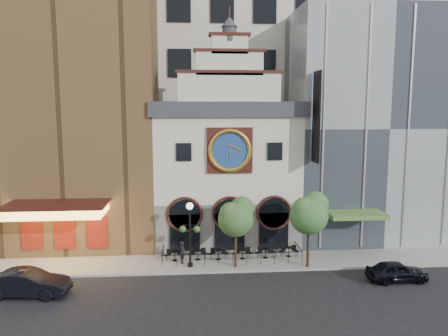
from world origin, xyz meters
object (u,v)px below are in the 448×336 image
Objects in this scene: car_left at (28,283)px; bistro_3 at (242,253)px; bistro_1 at (198,254)px; bistro_4 at (265,252)px; bistro_0 at (175,255)px; tree_left at (236,216)px; bistro_2 at (218,254)px; pedestrian at (183,252)px; lamppost at (190,227)px; bistro_5 at (289,251)px; tree_right at (309,212)px; car_right at (397,271)px.

bistro_3 is at bearing -65.11° from car_left.
car_left reaches higher than bistro_1.
bistro_1 is at bearing -180.00° from bistro_4.
tree_left reaches higher than bistro_0.
bistro_4 is at bearing 0.51° from bistro_2.
bistro_3 is at bearing 67.62° from tree_left.
pedestrian is (0.62, -0.53, 0.38)m from bistro_0.
lamppost is (-0.59, -1.43, 2.55)m from bistro_1.
bistro_1 is 5.31m from bistro_4.
bistro_3 is 1.00× the size of bistro_4.
bistro_1 is 1.00× the size of bistro_2.
bistro_2 is at bearing -177.66° from bistro_5.
tree_right reaches higher than bistro_2.
tree_left is at bearing -156.63° from bistro_5.
lamppost is (-14.21, 3.48, 2.46)m from car_right.
car_right is at bearing -5.99° from lamppost.
bistro_4 is 0.38× the size of car_right.
tree_right is (8.16, -2.09, 3.66)m from bistro_1.
tree_right is at bearing -14.36° from bistro_1.
bistro_2 and bistro_4 have the same top height.
bistro_4 is 6.58m from lamppost.
bistro_3 is 3.82m from tree_left.
tree_right is at bearing -4.10° from tree_left.
bistro_1 is 1.38m from pedestrian.
car_right reaches higher than bistro_0.
car_right is at bearing -16.51° from tree_left.
tree_left is 5.37m from tree_right.
bistro_3 is at bearing 156.65° from tree_right.
bistro_4 is at bearing 143.80° from tree_right.
bistro_5 is (1.90, 0.20, 0.00)m from bistro_4.
tree_right is (4.68, -2.02, 3.66)m from bistro_3.
lamppost is 8.85m from tree_right.
bistro_0 is at bearing -55.18° from car_left.
car_left reaches higher than bistro_5.
car_right is 0.73× the size of tree_right.
lamppost is at bearing 175.67° from tree_right.
tree_left is (3.98, -1.08, 3.00)m from pedestrian.
car_right is at bearing -17.35° from bistro_0.
lamppost is at bearing -161.55° from bistro_3.
bistro_5 is 0.38× the size of car_right.
car_right is 0.80× the size of car_left.
bistro_5 is at bearing 112.62° from tree_right.
car_left reaches higher than bistro_0.
car_right is 0.79× the size of tree_left.
bistro_5 is 8.20m from car_right.
lamppost reaches higher than car_left.
car_left is (-12.47, -5.37, 0.24)m from bistro_2.
tree_left is at bearing -70.36° from car_left.
bistro_5 is (3.73, 0.27, 0.00)m from bistro_3.
bistro_3 is 11.24m from car_right.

